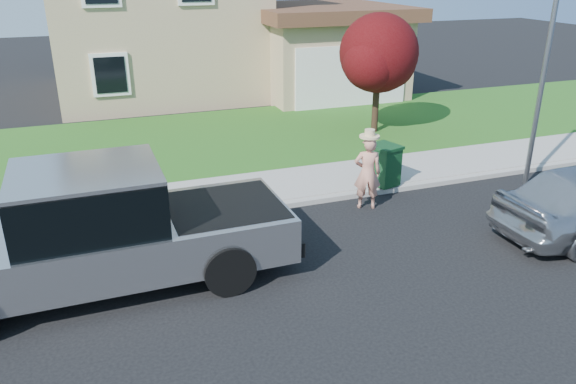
# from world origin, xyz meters

# --- Properties ---
(ground) EXTENTS (80.00, 80.00, 0.00)m
(ground) POSITION_xyz_m (0.00, 0.00, 0.00)
(ground) COLOR black
(ground) RESTS_ON ground
(curb) EXTENTS (40.00, 0.20, 0.12)m
(curb) POSITION_xyz_m (1.00, 2.90, 0.06)
(curb) COLOR gray
(curb) RESTS_ON ground
(sidewalk) EXTENTS (40.00, 2.00, 0.15)m
(sidewalk) POSITION_xyz_m (1.00, 4.00, 0.07)
(sidewalk) COLOR gray
(sidewalk) RESTS_ON ground
(lawn) EXTENTS (40.00, 7.00, 0.10)m
(lawn) POSITION_xyz_m (1.00, 8.50, 0.05)
(lawn) COLOR #1D5117
(lawn) RESTS_ON ground
(house) EXTENTS (14.00, 11.30, 6.85)m
(house) POSITION_xyz_m (1.31, 16.38, 3.17)
(house) COLOR tan
(house) RESTS_ON ground
(pickup_truck) EXTENTS (6.60, 2.55, 2.16)m
(pickup_truck) POSITION_xyz_m (-3.16, 0.83, 1.01)
(pickup_truck) COLOR black
(pickup_truck) RESTS_ON ground
(woman) EXTENTS (0.72, 0.60, 1.86)m
(woman) POSITION_xyz_m (2.65, 2.26, 0.88)
(woman) COLOR tan
(woman) RESTS_ON ground
(ornamental_tree) EXTENTS (2.74, 2.48, 3.77)m
(ornamental_tree) POSITION_xyz_m (5.73, 7.54, 2.51)
(ornamental_tree) COLOR black
(ornamental_tree) RESTS_ON lawn
(trash_bin) EXTENTS (0.79, 0.85, 1.00)m
(trash_bin) POSITION_xyz_m (3.57, 3.10, 0.66)
(trash_bin) COLOR #0E3518
(trash_bin) RESTS_ON sidewalk
(street_lamp) EXTENTS (0.39, 0.67, 5.16)m
(street_lamp) POSITION_xyz_m (6.98, 1.95, 2.94)
(street_lamp) COLOR slate
(street_lamp) RESTS_ON ground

